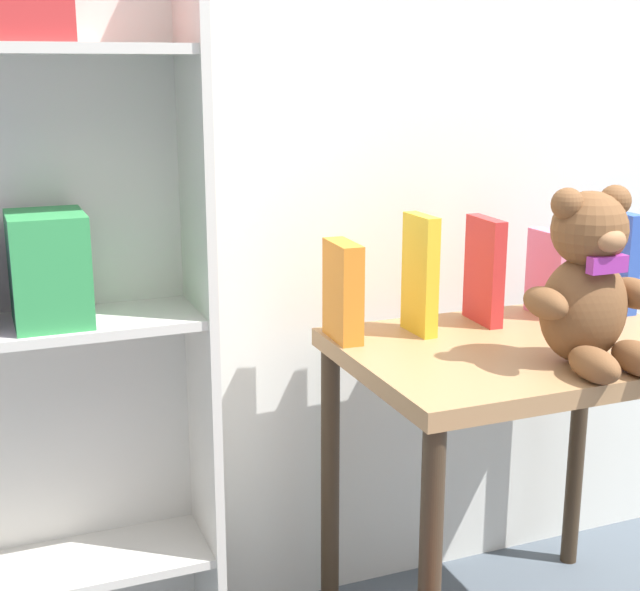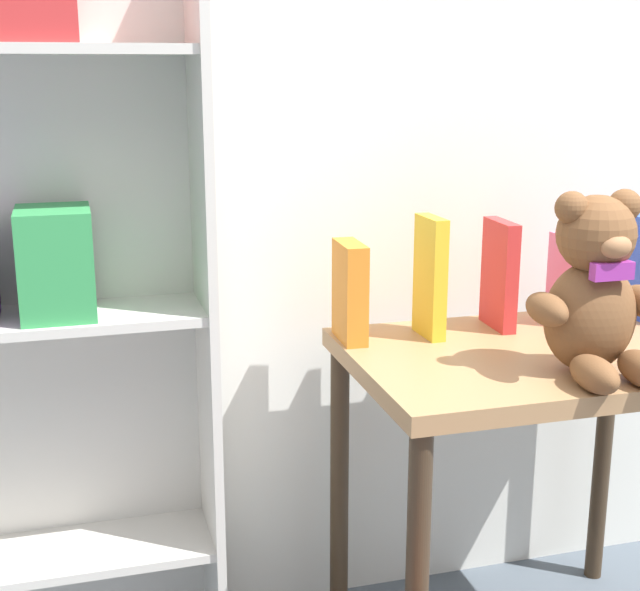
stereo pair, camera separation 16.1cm
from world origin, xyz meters
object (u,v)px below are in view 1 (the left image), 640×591
object	(u,v)px
book_standing_orange	(343,291)
book_standing_yellow	(420,275)
book_standing_pink	(549,273)
display_table	(523,391)
book_standing_blue	(615,261)
book_standing_red	(484,271)
teddy_bear	(589,285)

from	to	relation	value
book_standing_orange	book_standing_yellow	size ratio (longest dim) A/B	0.81
book_standing_yellow	book_standing_pink	distance (m)	0.32
display_table	book_standing_blue	bearing A→B (deg)	24.07
book_standing_orange	book_standing_pink	world-z (taller)	book_standing_orange
book_standing_yellow	book_standing_blue	size ratio (longest dim) A/B	1.10
book_standing_yellow	display_table	bearing A→B (deg)	-42.90
book_standing_red	book_standing_yellow	bearing A→B (deg)	-170.96
book_standing_pink	display_table	bearing A→B (deg)	-138.09
display_table	teddy_bear	world-z (taller)	teddy_bear
display_table	book_standing_pink	bearing A→B (deg)	44.37
book_standing_yellow	book_standing_blue	bearing A→B (deg)	-1.23
book_standing_yellow	book_standing_blue	distance (m)	0.48
book_standing_pink	book_standing_blue	world-z (taller)	book_standing_blue
book_standing_yellow	book_standing_red	xyz separation A→B (m)	(0.16, 0.02, -0.01)
teddy_bear	book_standing_blue	size ratio (longest dim) A/B	1.47
teddy_bear	book_standing_yellow	size ratio (longest dim) A/B	1.33
book_standing_red	display_table	bearing A→B (deg)	-87.58
book_standing_pink	teddy_bear	bearing A→B (deg)	-116.53
book_standing_yellow	teddy_bear	bearing A→B (deg)	-57.67
book_standing_orange	teddy_bear	bearing A→B (deg)	-38.25
book_standing_red	book_standing_blue	xyz separation A→B (m)	(0.32, -0.02, -0.00)
display_table	book_standing_orange	world-z (taller)	book_standing_orange
teddy_bear	book_standing_yellow	distance (m)	0.34
book_standing_yellow	book_standing_blue	xyz separation A→B (m)	(0.48, 0.00, -0.01)
book_standing_red	book_standing_blue	bearing A→B (deg)	-0.66
teddy_bear	book_standing_red	xyz separation A→B (m)	(-0.03, 0.30, -0.04)
book_standing_orange	book_standing_blue	size ratio (longest dim) A/B	0.89
book_standing_pink	book_standing_blue	bearing A→B (deg)	-7.30
book_standing_yellow	book_standing_orange	bearing A→B (deg)	172.83
teddy_bear	book_standing_blue	xyz separation A→B (m)	(0.30, 0.29, -0.04)
teddy_bear	book_standing_red	bearing A→B (deg)	95.28
book_standing_orange	book_standing_pink	xyz separation A→B (m)	(0.48, -0.00, -0.01)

